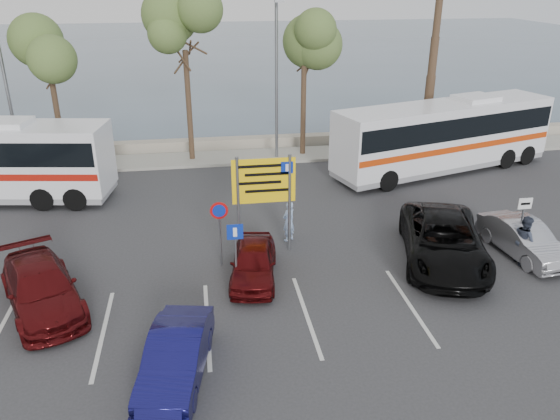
{
  "coord_description": "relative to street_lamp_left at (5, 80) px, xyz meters",
  "views": [
    {
      "loc": [
        -1.14,
        -14.21,
        9.24
      ],
      "look_at": [
        1.53,
        3.0,
        1.66
      ],
      "focal_mm": 35.0,
      "sensor_mm": 36.0,
      "label": 1
    }
  ],
  "objects": [
    {
      "name": "ground",
      "position": [
        10.0,
        -13.52,
        -4.6
      ],
      "size": [
        120.0,
        120.0,
        0.0
      ],
      "primitive_type": "plane",
      "color": "#313133",
      "rests_on": "ground"
    },
    {
      "name": "kerb_strip",
      "position": [
        10.0,
        0.48,
        -4.52
      ],
      "size": [
        44.0,
        2.4,
        0.15
      ],
      "primitive_type": "cube",
      "color": "gray",
      "rests_on": "ground"
    },
    {
      "name": "seawall",
      "position": [
        10.0,
        2.48,
        -4.3
      ],
      "size": [
        48.0,
        0.8,
        0.6
      ],
      "primitive_type": "cube",
      "color": "gray",
      "rests_on": "ground"
    },
    {
      "name": "sea",
      "position": [
        10.0,
        46.48,
        -4.59
      ],
      "size": [
        140.0,
        140.0,
        0.0
      ],
      "primitive_type": "plane",
      "color": "#3F5565",
      "rests_on": "ground"
    },
    {
      "name": "tree_left",
      "position": [
        2.0,
        0.48,
        1.41
      ],
      "size": [
        3.2,
        3.2,
        7.2
      ],
      "color": "#382619",
      "rests_on": "kerb_strip"
    },
    {
      "name": "tree_mid",
      "position": [
        8.5,
        0.48,
        2.06
      ],
      "size": [
        3.2,
        3.2,
        8.0
      ],
      "color": "#382619",
      "rests_on": "kerb_strip"
    },
    {
      "name": "tree_right",
      "position": [
        14.5,
        0.48,
        1.57
      ],
      "size": [
        3.2,
        3.2,
        7.4
      ],
      "color": "#382619",
      "rests_on": "kerb_strip"
    },
    {
      "name": "street_lamp_left",
      "position": [
        0.0,
        0.0,
        0.0
      ],
      "size": [
        0.45,
        1.15,
        8.01
      ],
      "color": "slate",
      "rests_on": "kerb_strip"
    },
    {
      "name": "street_lamp_right",
      "position": [
        13.0,
        0.0,
        0.0
      ],
      "size": [
        0.45,
        1.15,
        8.01
      ],
      "color": "slate",
      "rests_on": "kerb_strip"
    },
    {
      "name": "direction_sign",
      "position": [
        11.0,
        -10.32,
        -2.17
      ],
      "size": [
        2.2,
        0.12,
        3.6
      ],
      "color": "slate",
      "rests_on": "ground"
    },
    {
      "name": "sign_no_stop",
      "position": [
        9.4,
        -11.13,
        -3.02
      ],
      "size": [
        0.6,
        0.08,
        2.35
      ],
      "color": "slate",
      "rests_on": "ground"
    },
    {
      "name": "sign_parking",
      "position": [
        9.8,
        -12.73,
        -3.13
      ],
      "size": [
        0.5,
        0.07,
        2.25
      ],
      "color": "slate",
      "rests_on": "ground"
    },
    {
      "name": "sign_taxi",
      "position": [
        19.8,
        -12.03,
        -3.18
      ],
      "size": [
        0.5,
        0.07,
        2.2
      ],
      "color": "slate",
      "rests_on": "ground"
    },
    {
      "name": "lane_markings",
      "position": [
        8.86,
        -14.52,
        -4.6
      ],
      "size": [
        12.02,
        4.2,
        0.01
      ],
      "primitive_type": null,
      "color": "silver",
      "rests_on": "ground"
    },
    {
      "name": "coach_bus_right",
      "position": [
        20.95,
        -3.02,
        -2.9
      ],
      "size": [
        11.97,
        5.82,
        3.66
      ],
      "color": "white",
      "rests_on": "ground"
    },
    {
      "name": "car_blue",
      "position": [
        8.0,
        -16.69,
        -3.97
      ],
      "size": [
        2.01,
        3.98,
        1.25
      ],
      "primitive_type": "imported",
      "rotation": [
        0.0,
        0.0,
        -0.19
      ],
      "color": "#11104C",
      "rests_on": "ground"
    },
    {
      "name": "car_maroon",
      "position": [
        4.0,
        -12.93,
        -3.93
      ],
      "size": [
        3.56,
        4.98,
        1.34
      ],
      "primitive_type": "imported",
      "rotation": [
        0.0,
        0.0,
        0.41
      ],
      "color": "#510D0F",
      "rests_on": "ground"
    },
    {
      "name": "car_red",
      "position": [
        10.4,
        -12.2,
        -3.99
      ],
      "size": [
        1.99,
        3.75,
        1.22
      ],
      "primitive_type": "imported",
      "rotation": [
        0.0,
        0.0,
        -0.16
      ],
      "color": "#4E0B0C",
      "rests_on": "ground"
    },
    {
      "name": "suv_black",
      "position": [
        17.0,
        -12.02,
        -3.81
      ],
      "size": [
        4.14,
        6.21,
        1.58
      ],
      "primitive_type": "imported",
      "rotation": [
        0.0,
        0.0,
        -0.29
      ],
      "color": "black",
      "rests_on": "ground"
    },
    {
      "name": "car_silver_b",
      "position": [
        20.0,
        -12.02,
        -3.97
      ],
      "size": [
        1.76,
        3.95,
        1.26
      ],
      "primitive_type": "imported",
      "rotation": [
        0.0,
        0.0,
        0.12
      ],
      "color": "#9B9BA0",
      "rests_on": "ground"
    },
    {
      "name": "pedestrian_near",
      "position": [
        12.0,
        -9.6,
        -3.82
      ],
      "size": [
        0.68,
        0.63,
        1.55
      ],
      "primitive_type": "imported",
      "rotation": [
        0.0,
        0.0,
        3.77
      ],
      "color": "#96B0DA",
      "rests_on": "ground"
    },
    {
      "name": "pedestrian_far",
      "position": [
        19.7,
        -12.52,
        -3.73
      ],
      "size": [
        0.72,
        0.89,
        1.73
      ],
      "primitive_type": "imported",
      "rotation": [
        0.0,
        0.0,
        1.49
      ],
      "color": "#2C3343",
      "rests_on": "ground"
    }
  ]
}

